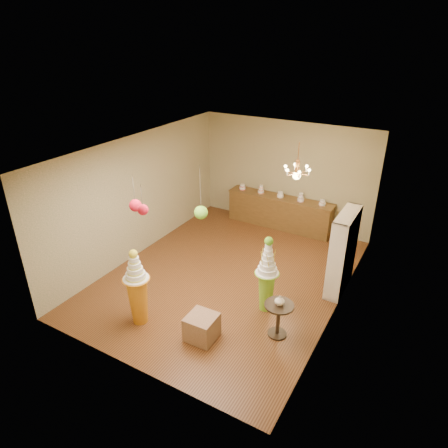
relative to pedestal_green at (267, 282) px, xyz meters
The scene contains 17 objects.
floor 1.57m from the pedestal_green, 151.27° to the left, with size 6.50×6.50×0.00m, color brown.
ceiling 2.75m from the pedestal_green, 151.27° to the left, with size 6.50×6.50×0.00m, color white.
wall_back 4.22m from the pedestal_green, 107.65° to the left, with size 5.00×0.04×3.00m, color tan.
wall_front 2.98m from the pedestal_green, 116.03° to the right, with size 5.00×0.04×3.00m, color tan.
wall_left 3.91m from the pedestal_green, 169.63° to the left, with size 0.04×6.50×3.00m, color tan.
wall_right 1.66m from the pedestal_green, 28.81° to the left, with size 0.04×6.50×3.00m, color tan.
pedestal_green is the anchor object (origin of this frame).
pedestal_orange 2.51m from the pedestal_green, 141.24° to the right, with size 0.54×0.54×1.60m.
burlap_riser 1.57m from the pedestal_green, 115.68° to the right, with size 0.53×0.53×0.48m, color #926B50.
sideboard 3.87m from the pedestal_green, 108.91° to the left, with size 3.04×0.54×1.16m.
shelving_unit 1.86m from the pedestal_green, 53.85° to the left, with size 0.33×1.20×1.80m.
round_table 0.82m from the pedestal_green, 49.07° to the right, with size 0.69×0.69×0.69m.
vase 0.80m from the pedestal_green, 49.07° to the right, with size 0.18×0.18×0.18m, color silver.
pom_red_left 2.97m from the pedestal_green, 142.86° to the right, with size 0.21×0.21×0.68m.
pom_green_mid 1.92m from the pedestal_green, 158.69° to the right, with size 0.26×0.26×1.06m.
pom_red_right 2.97m from the pedestal_green, 129.93° to the right, with size 0.18×0.18×0.53m.
chandelier 2.54m from the pedestal_green, 96.79° to the left, with size 0.63×0.63×0.85m.
Camera 1 is at (3.81, -6.83, 5.14)m, focal length 32.00 mm.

